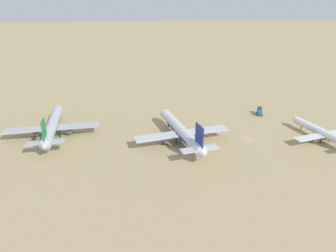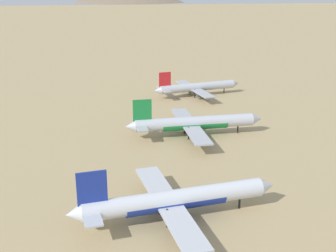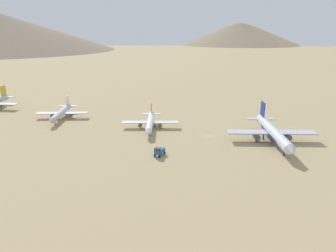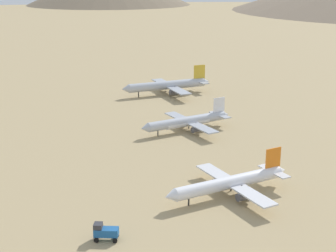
% 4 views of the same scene
% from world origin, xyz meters
% --- Properties ---
extents(parked_jet_0, '(44.54, 36.25, 12.84)m').
position_xyz_m(parked_jet_0, '(-26.29, -142.87, 4.32)').
color(parked_jet_0, '#B2B7C1').
rests_on(parked_jet_0, ground).
extents(parked_jet_1, '(36.92, 30.28, 10.73)m').
position_xyz_m(parked_jet_1, '(-15.42, -86.10, 3.57)').
color(parked_jet_1, '#B2B7C1').
rests_on(parked_jet_1, ground).
extents(parked_jet_2, '(36.85, 30.17, 10.67)m').
position_xyz_m(parked_jet_2, '(-6.91, -30.71, 3.59)').
color(parked_jet_2, white).
rests_on(parked_jet_2, ground).
extents(service_truck, '(5.68, 4.27, 3.90)m').
position_xyz_m(service_truck, '(28.01, -18.37, 2.08)').
color(service_truck, '#1E5999').
rests_on(service_truck, ground).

